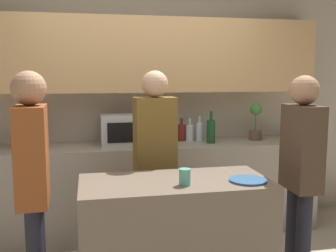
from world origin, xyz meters
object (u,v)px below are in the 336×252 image
person_center (33,176)px  person_right (155,152)px  person_left (301,166)px  bottle_1 (190,132)px  cup_0 (185,177)px  bottle_3 (211,131)px  plate_on_island (248,180)px  bottle_0 (182,132)px  bottle_2 (200,131)px  toaster (30,139)px  potted_plant (256,122)px  microwave (127,130)px

person_center → person_right: size_ratio=1.00×
person_left → person_right: (-0.98, 0.61, 0.03)m
bottle_1 → cup_0: 1.57m
bottle_3 → plate_on_island: (-0.16, -1.33, -0.15)m
person_right → bottle_0: bearing=-121.6°
bottle_2 → person_right: size_ratio=0.16×
toaster → bottle_2: 1.71m
person_left → person_center: (-1.88, 0.00, 0.02)m
person_right → bottle_2: bearing=-132.7°
potted_plant → bottle_1: bearing=174.1°
bottle_1 → plate_on_island: size_ratio=0.93×
bottle_1 → plate_on_island: bearing=-89.1°
cup_0 → bottle_1: bearing=74.1°
bottle_2 → cup_0: bottle_2 is taller
toaster → person_center: person_center is taller
cup_0 → person_left: bearing=6.1°
bottle_0 → potted_plant: bearing=-6.9°
person_center → person_left: bearing=87.8°
plate_on_island → cup_0: size_ratio=2.31×
potted_plant → person_center: bearing=-147.7°
microwave → bottle_1: (0.67, 0.07, -0.06)m
cup_0 → bottle_0: bearing=77.3°
microwave → person_right: 0.75m
plate_on_island → cup_0: 0.46m
bottle_0 → person_center: person_center is taller
microwave → plate_on_island: microwave is taller
bottle_3 → plate_on_island: bottle_3 is taller
bottle_0 → person_right: 0.92m
microwave → bottle_3: bottle_3 is taller
bottle_2 → plate_on_island: bearing=-93.0°
microwave → person_left: 1.77m
person_right → cup_0: bearing=92.1°
bottle_2 → cup_0: size_ratio=2.38×
bottle_0 → bottle_1: same height
bottle_2 → bottle_1: bearing=162.4°
bottle_0 → cup_0: bottle_0 is taller
microwave → toaster: bearing=179.9°
microwave → bottle_2: (0.77, 0.04, -0.05)m
bottle_3 → cup_0: size_ratio=2.92×
microwave → plate_on_island: bearing=-64.1°
toaster → bottle_0: size_ratio=1.08×
toaster → person_center: size_ratio=0.16×
bottle_0 → person_left: bearing=-68.7°
toaster → plate_on_island: bearing=-41.3°
bottle_2 → person_left: (0.38, -1.38, -0.07)m
cup_0 → person_right: size_ratio=0.07×
cup_0 → person_left: (0.91, 0.10, 0.01)m
potted_plant → bottle_2: (-0.61, 0.04, -0.10)m
bottle_1 → person_left: person_left is taller
bottle_1 → bottle_2: bottle_2 is taller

